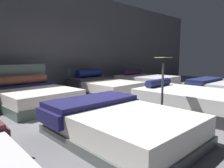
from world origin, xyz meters
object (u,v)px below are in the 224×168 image
at_px(bed_6, 103,87).
at_px(price_sign, 162,97).
at_px(bed_1, 119,123).
at_px(bed_2, 188,100).
at_px(bed_5, 34,96).
at_px(bed_7, 146,81).

distance_m(bed_6, price_sign, 3.00).
height_order(bed_6, price_sign, price_sign).
distance_m(bed_1, price_sign, 1.13).
bearing_deg(bed_2, price_sign, 179.52).
bearing_deg(bed_5, bed_1, -90.69).
distance_m(bed_2, bed_7, 3.51).
height_order(bed_2, bed_7, bed_7).
relative_size(bed_2, bed_6, 0.99).
bearing_deg(bed_2, bed_7, 50.39).
bearing_deg(bed_5, price_sign, -69.67).
relative_size(bed_2, bed_7, 1.02).
relative_size(bed_1, price_sign, 1.82).
bearing_deg(bed_1, bed_2, 0.27).
bearing_deg(bed_6, price_sign, -111.90).
bearing_deg(price_sign, bed_7, 39.85).
relative_size(bed_6, bed_7, 1.03).
bearing_deg(bed_6, bed_5, 177.82).
distance_m(bed_2, bed_6, 2.78).
relative_size(bed_2, bed_5, 1.10).
xyz_separation_m(bed_1, price_sign, (1.10, -0.04, 0.24)).
distance_m(bed_5, bed_7, 4.44).
height_order(bed_1, bed_5, bed_5).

